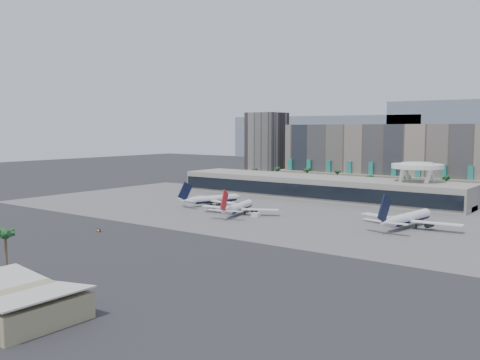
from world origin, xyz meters
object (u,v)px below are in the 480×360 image
Objects in this scene: service_vehicle_a at (211,209)px; service_vehicle_b at (256,215)px; airliner_left at (213,199)px; airliner_right at (407,218)px; taxiway_sign at (98,230)px; airliner_centre at (238,207)px.

service_vehicle_a reaches higher than service_vehicle_b.
airliner_right reaches higher than airliner_left.
taxiway_sign is at bearing -91.20° from service_vehicle_a.
airliner_right is 10.54× the size of service_vehicle_a.
taxiway_sign is (-2.05, -64.93, -0.48)m from service_vehicle_a.
airliner_centre reaches higher than service_vehicle_a.
service_vehicle_b is (-62.91, -15.24, -2.85)m from airliner_right.
airliner_right reaches higher than service_vehicle_b.
service_vehicle_b is (27.00, -1.42, -0.02)m from service_vehicle_a.
taxiway_sign is (-91.96, -78.75, -3.31)m from airliner_right.
service_vehicle_b is at bearing -159.11° from airliner_right.
airliner_left is 101.59m from airliner_right.
airliner_right is at bearing 9.35° from service_vehicle_a.
service_vehicle_b is at bearing -3.72° from airliner_left.
airliner_left is 14.99× the size of taxiway_sign.
airliner_centre is 9.74× the size of service_vehicle_b.
taxiway_sign is (-29.05, -63.51, -0.46)m from service_vehicle_b.
service_vehicle_b is 1.60× the size of taxiway_sign.
airliner_left is at bearing 103.93° from taxiway_sign.
airliner_left is at bearing -173.49° from airliner_right.
airliner_left is 0.82× the size of airliner_right.
airliner_right is at bearing 18.74° from airliner_left.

